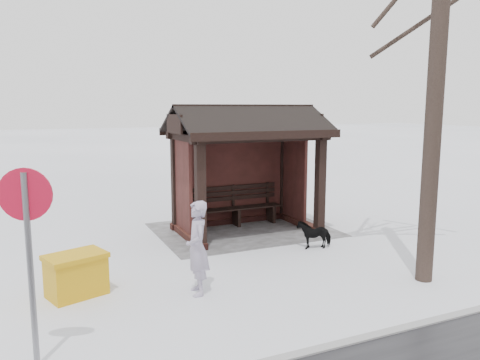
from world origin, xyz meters
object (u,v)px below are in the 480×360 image
Objects in this scene: grit_bin at (76,275)px; road_sign at (27,226)px; bus_shelter at (244,143)px; pedestrian at (197,248)px; dog at (314,234)px.

road_sign is at bearing 53.96° from grit_bin.
bus_shelter is 6.64m from road_sign.
bus_shelter is at bearing 152.18° from pedestrian.
bus_shelter is 2.79m from dog.
bus_shelter reaches higher than road_sign.
road_sign is at bearing -54.72° from pedestrian.
grit_bin is 2.50m from road_sign.
dog is 0.67× the size of grit_bin.
pedestrian is 3.46m from dog.
road_sign is (4.79, 4.58, -0.46)m from bus_shelter.
bus_shelter is 3.39× the size of grit_bin.
pedestrian is 0.65× the size of road_sign.
pedestrian is at bearing -132.01° from road_sign.
road_sign is (2.45, 1.28, 0.93)m from pedestrian.
dog is (-0.80, 1.92, -1.86)m from bus_shelter.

